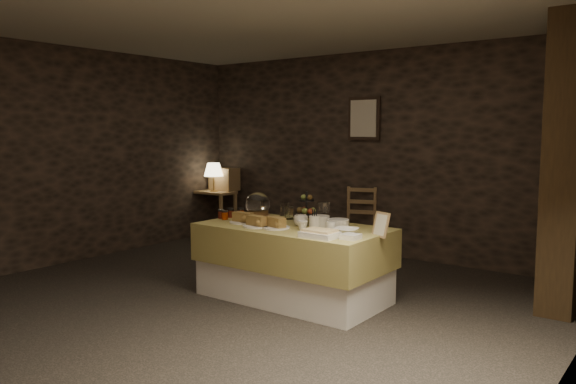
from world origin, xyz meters
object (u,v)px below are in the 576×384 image
Objects in this scene: console_table at (214,200)px; chair at (361,225)px; buffet_table at (293,257)px; timber_column at (563,166)px; fruit_stand at (307,210)px; table_lamp at (214,170)px; wine_rack at (224,179)px.

chair is (2.40, 0.23, -0.18)m from console_table.
timber_column reaches higher than buffet_table.
table_lamp is at bearing 151.03° from fruit_stand.
fruit_stand is at bearing -28.97° from table_lamp.
fruit_stand is (2.76, -1.53, -0.19)m from table_lamp.
table_lamp is 1.41× the size of fruit_stand.
wine_rack is at bearing 144.13° from buffet_table.
wine_rack is (0.05, 0.18, 0.30)m from console_table.
chair is (-0.43, 2.06, -0.02)m from buffet_table.
wine_rack is 0.16× the size of timber_column.
fruit_stand is (2.81, -1.58, 0.26)m from console_table.
buffet_table is 3.37m from console_table.
buffet_table is 4.18× the size of table_lamp.
timber_column reaches higher than table_lamp.
table_lamp is at bearing -45.00° from console_table.
chair is at bearing 101.75° from buffet_table.
timber_column is (4.89, -1.02, 0.44)m from wine_rack.
console_table is 1.02× the size of chair.
buffet_table is at bearing -32.64° from table_lamp.
table_lamp reaches higher than wine_rack.
console_table is 1.62× the size of table_lamp.
console_table is 3.23m from fruit_stand.
wine_rack is at bearing 147.50° from fruit_stand.
fruit_stand is at bearing -160.94° from timber_column.
timber_column reaches higher than fruit_stand.
table_lamp reaches higher than buffet_table.
chair is at bearing 5.40° from console_table.
console_table is 0.27× the size of timber_column.
wine_rack is at bearing 74.48° from console_table.
timber_column is at bearing -40.80° from chair.
console_table is 2.42m from chair.
table_lamp is 2.45m from chair.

